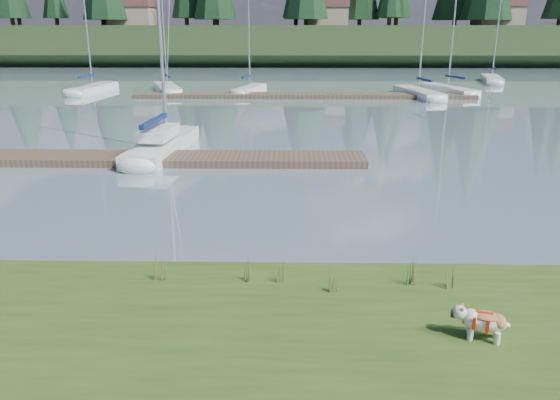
{
  "coord_description": "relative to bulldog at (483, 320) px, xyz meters",
  "views": [
    {
      "loc": [
        0.99,
        -12.47,
        5.31
      ],
      "look_at": [
        0.75,
        -0.5,
        1.47
      ],
      "focal_mm": 35.0,
      "sensor_mm": 36.0,
      "label": 1
    }
  ],
  "objects": [
    {
      "name": "mud_lip",
      "position": [
        -4.17,
        2.88,
        -0.62
      ],
      "size": [
        60.0,
        0.5,
        0.14
      ],
      "primitive_type": "cube",
      "color": "#33281C",
      "rests_on": "ground"
    },
    {
      "name": "weed_0",
      "position": [
        -4.03,
        2.04,
        -0.12
      ],
      "size": [
        0.17,
        0.14,
        0.52
      ],
      "color": "#475B23",
      "rests_on": "bank"
    },
    {
      "name": "weed_2",
      "position": [
        -0.79,
        1.98,
        -0.07
      ],
      "size": [
        0.17,
        0.14,
        0.65
      ],
      "color": "#475B23",
      "rests_on": "bank"
    },
    {
      "name": "sailboat_bg_3",
      "position": [
        6.61,
        35.81,
        -0.37
      ],
      "size": [
        2.91,
        8.02,
        11.58
      ],
      "rotation": [
        0.0,
        0.0,
        1.75
      ],
      "color": "silver",
      "rests_on": "ground"
    },
    {
      "name": "house_1",
      "position": [
        1.83,
        75.48,
        6.62
      ],
      "size": [
        6.3,
        5.3,
        4.65
      ],
      "color": "gray",
      "rests_on": "ridge"
    },
    {
      "name": "weed_4",
      "position": [
        -2.34,
        1.63,
        -0.13
      ],
      "size": [
        0.17,
        0.14,
        0.5
      ],
      "color": "#475B23",
      "rests_on": "bank"
    },
    {
      "name": "ground",
      "position": [
        -4.17,
        34.48,
        -0.69
      ],
      "size": [
        200.0,
        200.0,
        0.0
      ],
      "primitive_type": "plane",
      "color": "#7F99A7",
      "rests_on": "ground"
    },
    {
      "name": "bulldog",
      "position": [
        0.0,
        0.0,
        0.0
      ],
      "size": [
        0.92,
        0.52,
        0.54
      ],
      "rotation": [
        0.0,
        0.0,
        2.86
      ],
      "color": "silver",
      "rests_on": "bank"
    },
    {
      "name": "sailboat_bg_1",
      "position": [
        -13.72,
        38.51,
        -0.36
      ],
      "size": [
        3.97,
        7.71,
        11.44
      ],
      "rotation": [
        0.0,
        0.0,
        1.91
      ],
      "color": "silver",
      "rests_on": "ground"
    },
    {
      "name": "dock_far",
      "position": [
        -2.17,
        34.48,
        -0.54
      ],
      "size": [
        26.0,
        2.2,
        0.3
      ],
      "primitive_type": "cube",
      "color": "#4C3D2C",
      "rests_on": "ground"
    },
    {
      "name": "house_0",
      "position": [
        -26.17,
        74.48,
        6.62
      ],
      "size": [
        6.3,
        5.3,
        4.65
      ],
      "color": "gray",
      "rests_on": "ridge"
    },
    {
      "name": "sailboat_main",
      "position": [
        -8.72,
        15.82,
        -0.27
      ],
      "size": [
        2.07,
        7.89,
        11.33
      ],
      "rotation": [
        0.0,
        0.0,
        1.5
      ],
      "color": "silver",
      "rests_on": "ground"
    },
    {
      "name": "sailboat_bg_5",
      "position": [
        16.53,
        47.2,
        -0.37
      ],
      "size": [
        3.27,
        7.81,
        11.01
      ],
      "rotation": [
        0.0,
        0.0,
        1.33
      ],
      "color": "silver",
      "rests_on": "ground"
    },
    {
      "name": "dock_near",
      "position": [
        -8.17,
        13.48,
        -0.54
      ],
      "size": [
        16.0,
        2.0,
        0.3
      ],
      "primitive_type": "cube",
      "color": "#4C3D2C",
      "rests_on": "ground"
    },
    {
      "name": "sailboat_bg_0",
      "position": [
        -19.59,
        38.33,
        -0.37
      ],
      "size": [
        2.34,
        7.84,
        11.22
      ],
      "rotation": [
        0.0,
        0.0,
        1.46
      ],
      "color": "silver",
      "rests_on": "ground"
    },
    {
      "name": "sailboat_bg_2",
      "position": [
        -6.41,
        37.51,
        -0.36
      ],
      "size": [
        2.68,
        6.12,
        9.26
      ],
      "rotation": [
        0.0,
        0.0,
        1.31
      ],
      "color": "silver",
      "rests_on": "ground"
    },
    {
      "name": "weed_5",
      "position": [
        -0.04,
        1.87,
        -0.14
      ],
      "size": [
        0.17,
        0.14,
        0.49
      ],
      "color": "#475B23",
      "rests_on": "bank"
    },
    {
      "name": "weed_3",
      "position": [
        -5.83,
        2.11,
        -0.11
      ],
      "size": [
        0.17,
        0.14,
        0.55
      ],
      "color": "#475B23",
      "rests_on": "bank"
    },
    {
      "name": "weed_1",
      "position": [
        -3.37,
        2.08,
        -0.12
      ],
      "size": [
        0.17,
        0.14,
        0.52
      ],
      "color": "#475B23",
      "rests_on": "bank"
    },
    {
      "name": "house_2",
      "position": [
        25.83,
        73.48,
        6.62
      ],
      "size": [
        6.3,
        5.3,
        4.65
      ],
      "color": "gray",
      "rests_on": "ridge"
    },
    {
      "name": "sailboat_bg_4",
      "position": [
        9.4,
        37.94,
        -0.36
      ],
      "size": [
        3.73,
        7.79,
        11.37
      ],
      "rotation": [
        0.0,
        0.0,
        1.87
      ],
      "color": "silver",
      "rests_on": "ground"
    },
    {
      "name": "ridge",
      "position": [
        -4.17,
        77.48,
        1.81
      ],
      "size": [
        200.0,
        20.0,
        5.0
      ],
      "primitive_type": "cube",
      "color": "black",
      "rests_on": "ground"
    }
  ]
}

